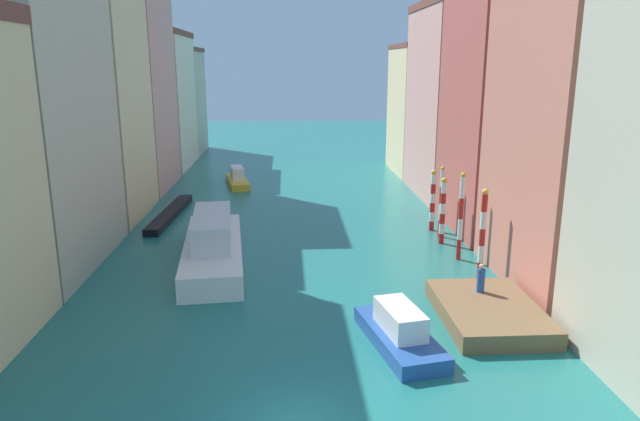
% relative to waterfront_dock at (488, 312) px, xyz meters
% --- Properties ---
extents(ground_plane, '(154.00, 154.00, 0.00)m').
position_rel_waterfront_dock_xyz_m(ground_plane, '(-8.59, 17.05, -0.40)').
color(ground_plane, '#1E6B66').
extents(building_left_1, '(6.76, 11.80, 19.16)m').
position_rel_waterfront_dock_xyz_m(building_left_1, '(-22.89, 8.78, 9.20)').
color(building_left_1, '#BCB299').
rests_on(building_left_1, ground).
extents(building_left_2, '(6.76, 9.61, 16.70)m').
position_rel_waterfront_dock_xyz_m(building_left_2, '(-22.89, 19.72, 7.97)').
color(building_left_2, beige).
rests_on(building_left_2, ground).
extents(building_left_3, '(6.76, 10.72, 21.27)m').
position_rel_waterfront_dock_xyz_m(building_left_3, '(-22.89, 29.98, 10.25)').
color(building_left_3, tan).
rests_on(building_left_3, ground).
extents(building_left_4, '(6.76, 12.02, 14.57)m').
position_rel_waterfront_dock_xyz_m(building_left_4, '(-22.89, 41.69, 6.90)').
color(building_left_4, beige).
rests_on(building_left_4, ground).
extents(building_left_5, '(6.76, 9.07, 13.10)m').
position_rel_waterfront_dock_xyz_m(building_left_5, '(-22.89, 52.19, 6.16)').
color(building_left_5, '#BCB299').
rests_on(building_left_5, ground).
extents(building_right_1, '(6.76, 10.16, 18.96)m').
position_rel_waterfront_dock_xyz_m(building_right_1, '(5.71, 4.48, 9.10)').
color(building_right_1, '#C6705B').
rests_on(building_right_1, ground).
extents(building_right_2, '(6.76, 9.57, 16.76)m').
position_rel_waterfront_dock_xyz_m(building_right_2, '(5.71, 14.62, 8.00)').
color(building_right_2, '#B25147').
rests_on(building_right_2, ground).
extents(building_right_3, '(6.76, 11.93, 16.14)m').
position_rel_waterfront_dock_xyz_m(building_right_3, '(5.71, 25.45, 7.69)').
color(building_right_3, tan).
rests_on(building_right_3, ground).
extents(building_right_4, '(6.76, 10.04, 13.09)m').
position_rel_waterfront_dock_xyz_m(building_right_4, '(5.71, 36.39, 6.16)').
color(building_right_4, beige).
rests_on(building_right_4, ground).
extents(waterfront_dock, '(4.20, 6.25, 0.79)m').
position_rel_waterfront_dock_xyz_m(waterfront_dock, '(0.00, 0.00, 0.00)').
color(waterfront_dock, brown).
rests_on(waterfront_dock, ground).
extents(person_on_dock, '(0.36, 0.36, 1.38)m').
position_rel_waterfront_dock_xyz_m(person_on_dock, '(0.05, 1.38, 1.03)').
color(person_on_dock, '#234C93').
rests_on(person_on_dock, waterfront_dock).
extents(mooring_pole_0, '(0.34, 0.34, 4.89)m').
position_rel_waterfront_dock_xyz_m(mooring_pole_0, '(1.31, 5.12, 2.10)').
color(mooring_pole_0, red).
rests_on(mooring_pole_0, ground).
extents(mooring_pole_1, '(0.30, 0.30, 5.17)m').
position_rel_waterfront_dock_xyz_m(mooring_pole_1, '(1.07, 8.23, 2.23)').
color(mooring_pole_1, red).
rests_on(mooring_pole_1, ground).
extents(mooring_pole_2, '(0.38, 0.38, 4.27)m').
position_rel_waterfront_dock_xyz_m(mooring_pole_2, '(0.89, 11.36, 1.80)').
color(mooring_pole_2, red).
rests_on(mooring_pole_2, ground).
extents(mooring_pole_3, '(0.28, 0.28, 4.71)m').
position_rel_waterfront_dock_xyz_m(mooring_pole_3, '(1.17, 12.85, 2.00)').
color(mooring_pole_3, red).
rests_on(mooring_pole_3, ground).
extents(mooring_pole_4, '(0.38, 0.38, 4.23)m').
position_rel_waterfront_dock_xyz_m(mooring_pole_4, '(1.00, 14.35, 1.77)').
color(mooring_pole_4, red).
rests_on(mooring_pole_4, ground).
extents(vaporetto_white, '(4.27, 12.10, 2.87)m').
position_rel_waterfront_dock_xyz_m(vaporetto_white, '(-13.15, 8.50, 0.68)').
color(vaporetto_white, white).
rests_on(vaporetto_white, ground).
extents(gondola_black, '(1.63, 10.62, 0.51)m').
position_rel_waterfront_dock_xyz_m(gondola_black, '(-17.63, 19.02, -0.14)').
color(gondola_black, black).
rests_on(gondola_black, ground).
extents(motorboat_0, '(2.79, 6.34, 1.75)m').
position_rel_waterfront_dock_xyz_m(motorboat_0, '(-13.54, 30.50, 0.22)').
color(motorboat_0, gold).
rests_on(motorboat_0, ground).
extents(motorboat_1, '(3.12, 5.76, 1.68)m').
position_rel_waterfront_dock_xyz_m(motorboat_1, '(-4.41, -2.12, 0.21)').
color(motorboat_1, '#234C93').
rests_on(motorboat_1, ground).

